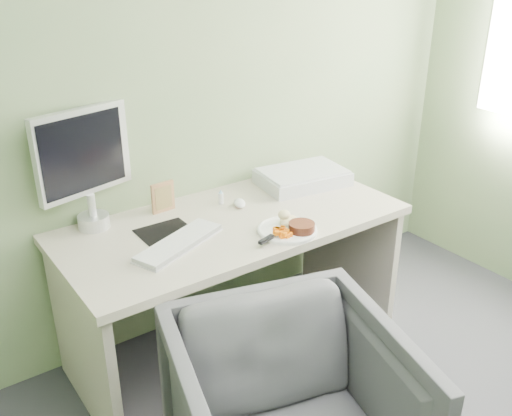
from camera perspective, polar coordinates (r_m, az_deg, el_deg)
wall_back at (r=2.75m, az=-6.98°, el=13.42°), size 3.50×0.00×3.50m
desk at (r=2.72m, az=-2.27°, el=-4.64°), size 1.60×0.75×0.73m
plate at (r=2.52m, az=3.14°, el=-2.24°), size 0.26×0.26×0.01m
steak at (r=2.50m, az=4.59°, el=-1.90°), size 0.15×0.15×0.04m
potato_pile at (r=2.55m, az=3.06°, el=-1.02°), size 0.13×0.11×0.06m
carrot_heap at (r=2.45m, az=2.51°, el=-2.32°), size 0.07×0.07×0.05m
steak_knife at (r=2.42m, az=1.54°, el=-2.88°), size 0.22×0.08×0.02m
mousepad at (r=2.54m, az=-9.00°, el=-2.41°), size 0.24×0.21×0.00m
keyboard at (r=2.42m, az=-7.70°, el=-3.43°), size 0.45×0.28×0.02m
computer_mouse at (r=2.76m, az=-1.64°, el=0.48°), size 0.09×0.11×0.03m
photo_frame at (r=2.72m, az=-9.30°, el=1.09°), size 0.12×0.02×0.15m
eyedrop_bottle at (r=2.79m, az=-3.54°, el=1.08°), size 0.03×0.03×0.08m
scanner at (r=3.03m, az=4.66°, el=3.02°), size 0.49×0.36×0.07m
monitor at (r=2.56m, az=-16.77°, el=4.38°), size 0.44×0.17×0.54m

